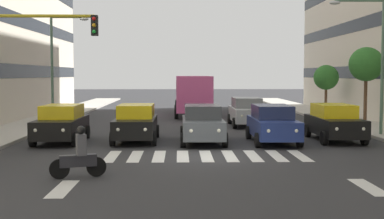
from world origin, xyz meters
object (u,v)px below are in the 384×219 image
(car_1, at_px, (273,124))
(street_lamp_left, at_px, (374,51))
(car_row2_0, at_px, (247,111))
(street_tree_1, at_px, (366,65))
(car_2, at_px, (202,123))
(car_0, at_px, (334,122))
(street_lamp_right, at_px, (58,57))
(bus_behind_traffic, at_px, (193,91))
(car_3, at_px, (136,123))
(car_4, at_px, (62,123))
(street_tree_2, at_px, (326,78))
(motorcycle_with_rider, at_px, (79,156))
(traffic_light_gantry, at_px, (23,60))

(car_1, distance_m, street_lamp_left, 6.64)
(car_row2_0, height_order, street_tree_1, street_tree_1)
(car_2, relative_size, street_tree_1, 0.97)
(car_0, bearing_deg, car_2, 5.02)
(street_lamp_left, xyz_separation_m, street_lamp_right, (17.19, -7.33, -0.06))
(car_0, height_order, bus_behind_traffic, bus_behind_traffic)
(car_row2_0, distance_m, street_lamp_right, 12.28)
(bus_behind_traffic, bearing_deg, street_lamp_left, 120.73)
(car_3, bearing_deg, car_row2_0, -131.16)
(car_1, height_order, street_lamp_left, street_lamp_left)
(car_2, height_order, car_4, same)
(car_row2_0, bearing_deg, street_tree_2, -134.63)
(car_row2_0, xyz_separation_m, bus_behind_traffic, (3.03, -8.74, 0.97))
(car_2, distance_m, street_tree_1, 12.35)
(motorcycle_with_rider, height_order, traffic_light_gantry, traffic_light_gantry)
(car_4, relative_size, traffic_light_gantry, 0.81)
(street_lamp_left, relative_size, street_lamp_right, 1.01)
(motorcycle_with_rider, distance_m, traffic_light_gantry, 5.82)
(car_4, xyz_separation_m, motorcycle_with_rider, (-2.38, 8.14, -0.24))
(car_1, xyz_separation_m, car_2, (3.19, -0.11, 0.00))
(car_2, distance_m, car_row2_0, 8.10)
(car_2, bearing_deg, bus_behind_traffic, -90.00)
(car_2, bearing_deg, street_tree_1, -145.92)
(car_3, distance_m, motorcycle_with_rider, 8.40)
(car_3, bearing_deg, car_0, -179.92)
(car_3, xyz_separation_m, street_lamp_left, (-11.59, -1.37, 3.40))
(car_3, height_order, street_tree_2, street_tree_2)
(car_2, xyz_separation_m, motorcycle_with_rider, (4.08, 7.80, -0.24))
(car_row2_0, xyz_separation_m, street_lamp_left, (-5.50, 5.60, 3.40))
(car_4, distance_m, street_lamp_right, 9.75)
(motorcycle_with_rider, height_order, street_tree_1, street_tree_1)
(bus_behind_traffic, bearing_deg, car_3, 78.95)
(street_tree_1, distance_m, street_tree_2, 7.69)
(car_row2_0, distance_m, bus_behind_traffic, 9.30)
(car_1, xyz_separation_m, bus_behind_traffic, (3.19, -16.36, 0.97))
(street_lamp_left, bearing_deg, car_3, 6.75)
(street_lamp_left, bearing_deg, street_tree_1, -106.54)
(car_0, distance_m, car_3, 9.29)
(car_2, height_order, street_tree_2, street_tree_2)
(car_0, xyz_separation_m, street_lamp_left, (-2.30, -1.36, 3.40))
(street_lamp_left, bearing_deg, car_4, 5.95)
(car_0, distance_m, car_2, 6.25)
(motorcycle_with_rider, distance_m, street_lamp_left, 16.32)
(car_0, xyz_separation_m, street_tree_2, (-3.60, -13.84, 2.00))
(street_tree_2, bearing_deg, street_lamp_left, 84.08)
(car_2, relative_size, street_tree_2, 1.21)
(bus_behind_traffic, xyz_separation_m, street_lamp_left, (-8.53, 14.34, 2.42))
(car_1, distance_m, street_tree_2, 16.07)
(car_row2_0, xyz_separation_m, traffic_light_gantry, (9.95, 11.23, 2.79))
(street_lamp_left, relative_size, street_tree_1, 1.47)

